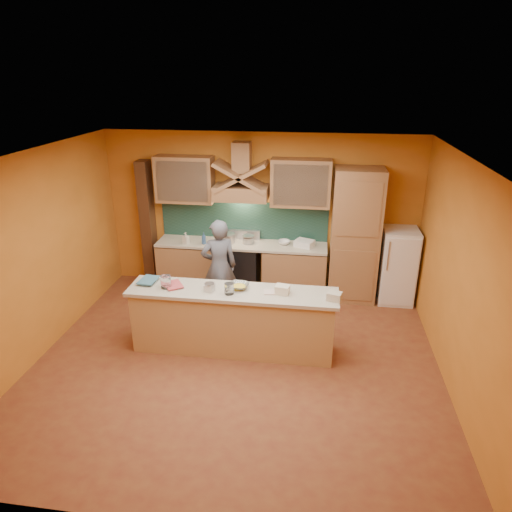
# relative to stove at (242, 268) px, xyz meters

# --- Properties ---
(floor) EXTENTS (5.50, 5.00, 0.01)m
(floor) POSITION_rel_stove_xyz_m (0.30, -2.20, -0.45)
(floor) COLOR brown
(floor) RESTS_ON ground
(ceiling) EXTENTS (5.50, 5.00, 0.01)m
(ceiling) POSITION_rel_stove_xyz_m (0.30, -2.20, 2.35)
(ceiling) COLOR white
(ceiling) RESTS_ON wall_back
(wall_back) EXTENTS (5.50, 0.02, 2.80)m
(wall_back) POSITION_rel_stove_xyz_m (0.30, 0.30, 0.95)
(wall_back) COLOR orange
(wall_back) RESTS_ON floor
(wall_front) EXTENTS (5.50, 0.02, 2.80)m
(wall_front) POSITION_rel_stove_xyz_m (0.30, -4.70, 0.95)
(wall_front) COLOR orange
(wall_front) RESTS_ON floor
(wall_left) EXTENTS (0.02, 5.00, 2.80)m
(wall_left) POSITION_rel_stove_xyz_m (-2.45, -2.20, 0.95)
(wall_left) COLOR orange
(wall_left) RESTS_ON floor
(wall_right) EXTENTS (0.02, 5.00, 2.80)m
(wall_right) POSITION_rel_stove_xyz_m (3.05, -2.20, 0.95)
(wall_right) COLOR orange
(wall_right) RESTS_ON floor
(base_cabinet_left) EXTENTS (1.10, 0.60, 0.86)m
(base_cabinet_left) POSITION_rel_stove_xyz_m (-0.95, 0.00, -0.02)
(base_cabinet_left) COLOR #9E7048
(base_cabinet_left) RESTS_ON floor
(base_cabinet_right) EXTENTS (1.10, 0.60, 0.86)m
(base_cabinet_right) POSITION_rel_stove_xyz_m (0.95, 0.00, -0.02)
(base_cabinet_right) COLOR #9E7048
(base_cabinet_right) RESTS_ON floor
(counter_top) EXTENTS (3.00, 0.62, 0.04)m
(counter_top) POSITION_rel_stove_xyz_m (-0.00, 0.00, 0.45)
(counter_top) COLOR #BCB29F
(counter_top) RESTS_ON base_cabinet_left
(stove) EXTENTS (0.60, 0.58, 0.90)m
(stove) POSITION_rel_stove_xyz_m (0.00, 0.00, 0.00)
(stove) COLOR black
(stove) RESTS_ON floor
(backsplash) EXTENTS (3.00, 0.03, 0.70)m
(backsplash) POSITION_rel_stove_xyz_m (-0.00, 0.28, 0.80)
(backsplash) COLOR #193730
(backsplash) RESTS_ON wall_back
(range_hood) EXTENTS (0.92, 0.50, 0.24)m
(range_hood) POSITION_rel_stove_xyz_m (0.00, 0.05, 1.37)
(range_hood) COLOR #9E7048
(range_hood) RESTS_ON wall_back
(hood_chimney) EXTENTS (0.30, 0.30, 0.50)m
(hood_chimney) POSITION_rel_stove_xyz_m (0.00, 0.15, 1.95)
(hood_chimney) COLOR #9E7048
(hood_chimney) RESTS_ON wall_back
(upper_cabinet_left) EXTENTS (1.00, 0.35, 0.80)m
(upper_cabinet_left) POSITION_rel_stove_xyz_m (-1.00, 0.12, 1.55)
(upper_cabinet_left) COLOR #9E7048
(upper_cabinet_left) RESTS_ON wall_back
(upper_cabinet_right) EXTENTS (1.00, 0.35, 0.80)m
(upper_cabinet_right) POSITION_rel_stove_xyz_m (1.00, 0.12, 1.55)
(upper_cabinet_right) COLOR #9E7048
(upper_cabinet_right) RESTS_ON wall_back
(pantry_column) EXTENTS (0.80, 0.60, 2.30)m
(pantry_column) POSITION_rel_stove_xyz_m (1.95, 0.00, 0.70)
(pantry_column) COLOR #9E7048
(pantry_column) RESTS_ON floor
(fridge) EXTENTS (0.58, 0.60, 1.30)m
(fridge) POSITION_rel_stove_xyz_m (2.70, 0.00, 0.20)
(fridge) COLOR white
(fridge) RESTS_ON floor
(trim_column_left) EXTENTS (0.20, 0.30, 2.30)m
(trim_column_left) POSITION_rel_stove_xyz_m (-1.75, 0.15, 0.70)
(trim_column_left) COLOR #472816
(trim_column_left) RESTS_ON floor
(island_body) EXTENTS (2.80, 0.55, 0.88)m
(island_body) POSITION_rel_stove_xyz_m (0.20, -1.90, -0.01)
(island_body) COLOR tan
(island_body) RESTS_ON floor
(island_top) EXTENTS (2.90, 0.62, 0.05)m
(island_top) POSITION_rel_stove_xyz_m (0.20, -1.90, 0.47)
(island_top) COLOR #BCB29F
(island_top) RESTS_ON island_body
(person) EXTENTS (0.68, 0.56, 1.59)m
(person) POSITION_rel_stove_xyz_m (-0.23, -0.80, 0.35)
(person) COLOR slate
(person) RESTS_ON floor
(pot_large) EXTENTS (0.31, 0.31, 0.18)m
(pot_large) POSITION_rel_stove_xyz_m (-0.24, -0.00, 0.54)
(pot_large) COLOR #B9B9C1
(pot_large) RESTS_ON stove
(pot_small) EXTENTS (0.25, 0.25, 0.13)m
(pot_small) POSITION_rel_stove_xyz_m (0.12, 0.02, 0.52)
(pot_small) COLOR #ADADB4
(pot_small) RESTS_ON stove
(soap_bottle_a) EXTENTS (0.12, 0.12, 0.21)m
(soap_bottle_a) POSITION_rel_stove_xyz_m (-0.96, -0.15, 0.57)
(soap_bottle_a) COLOR beige
(soap_bottle_a) RESTS_ON counter_top
(soap_bottle_b) EXTENTS (0.10, 0.10, 0.21)m
(soap_bottle_b) POSITION_rel_stove_xyz_m (-0.64, -0.13, 0.58)
(soap_bottle_b) COLOR #315488
(soap_bottle_b) RESTS_ON counter_top
(bowl_back) EXTENTS (0.22, 0.22, 0.07)m
(bowl_back) POSITION_rel_stove_xyz_m (0.75, 0.06, 0.50)
(bowl_back) COLOR silver
(bowl_back) RESTS_ON counter_top
(dish_rack) EXTENTS (0.37, 0.34, 0.11)m
(dish_rack) POSITION_rel_stove_xyz_m (1.10, 0.01, 0.52)
(dish_rack) COLOR white
(dish_rack) RESTS_ON counter_top
(book_lower) EXTENTS (0.35, 0.37, 0.03)m
(book_lower) POSITION_rel_stove_xyz_m (-0.73, -1.94, 0.51)
(book_lower) COLOR #BC4348
(book_lower) RESTS_ON island_top
(book_upper) EXTENTS (0.26, 0.34, 0.02)m
(book_upper) POSITION_rel_stove_xyz_m (-1.14, -1.80, 0.53)
(book_upper) COLOR #3B6B83
(book_upper) RESTS_ON island_top
(jar_large) EXTENTS (0.18, 0.18, 0.18)m
(jar_large) POSITION_rel_stove_xyz_m (-0.72, -1.94, 0.58)
(jar_large) COLOR white
(jar_large) RESTS_ON island_top
(jar_small) EXTENTS (0.17, 0.17, 0.15)m
(jar_small) POSITION_rel_stove_xyz_m (0.18, -2.00, 0.57)
(jar_small) COLOR silver
(jar_small) RESTS_ON island_top
(kitchen_scale) EXTENTS (0.14, 0.14, 0.10)m
(kitchen_scale) POSITION_rel_stove_xyz_m (-0.10, -1.96, 0.55)
(kitchen_scale) COLOR silver
(kitchen_scale) RESTS_ON island_top
(mixing_bowl) EXTENTS (0.31, 0.31, 0.07)m
(mixing_bowl) POSITION_rel_stove_xyz_m (0.28, -1.82, 0.53)
(mixing_bowl) COLOR white
(mixing_bowl) RESTS_ON island_top
(cloth) EXTENTS (0.23, 0.19, 0.01)m
(cloth) POSITION_rel_stove_xyz_m (0.74, -1.88, 0.50)
(cloth) COLOR beige
(cloth) RESTS_ON island_top
(grocery_bag_a) EXTENTS (0.21, 0.17, 0.12)m
(grocery_bag_a) POSITION_rel_stove_xyz_m (0.89, -1.90, 0.55)
(grocery_bag_a) COLOR beige
(grocery_bag_a) RESTS_ON island_top
(grocery_bag_b) EXTENTS (0.22, 0.19, 0.11)m
(grocery_bag_b) POSITION_rel_stove_xyz_m (1.58, -1.99, 0.55)
(grocery_bag_b) COLOR beige
(grocery_bag_b) RESTS_ON island_top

